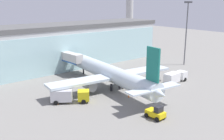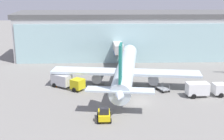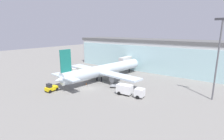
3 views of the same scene
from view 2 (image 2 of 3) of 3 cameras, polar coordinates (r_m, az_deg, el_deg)
The scene contains 10 objects.
ground at distance 56.29m, azimuth 5.06°, elevation -5.72°, with size 240.00×240.00×0.00m, color gray.
terminal_building at distance 88.14m, azimuth 3.73°, elevation 6.45°, with size 64.95×17.56×12.62m.
jet_bridge at distance 80.79m, azimuth 0.99°, elevation 4.30°, with size 3.32×12.75×5.85m.
airplane at distance 63.84m, azimuth 2.50°, elevation 0.11°, with size 30.17×35.78×11.32m.
catering_truck at distance 63.08m, azimuth -8.30°, elevation -2.02°, with size 7.36×5.74×2.65m.
fuel_truck at distance 60.51m, azimuth 16.54°, elevation -3.31°, with size 7.52×3.23×2.65m.
baggage_cart at distance 61.90m, azimuth 9.28°, elevation -3.35°, with size 2.65×3.22×1.50m.
pushback_tug at distance 48.34m, azimuth -1.45°, elevation -8.15°, with size 2.38×3.33×2.30m.
safety_cone_nose at distance 58.03m, azimuth 1.86°, elevation -4.70°, with size 0.36×0.36×0.55m, color orange.
safety_cone_wingtip at distance 64.19m, azimuth -10.17°, elevation -2.91°, with size 0.36×0.36×0.55m, color orange.
Camera 2 is at (-3.81, -52.25, 20.61)m, focal length 50.00 mm.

